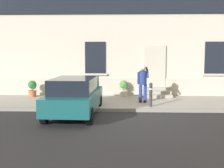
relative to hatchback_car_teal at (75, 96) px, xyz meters
The scene contains 12 objects.
ground_plane 2.07m from the hatchback_car_teal, ahead, with size 80.00×80.00×0.00m, color #232326.
sidewalk 3.32m from the hatchback_car_teal, 53.97° to the left, with size 24.00×3.60×0.15m, color #99968E.
curb_edge 2.17m from the hatchback_car_teal, 21.79° to the left, with size 24.00×0.12×0.15m, color gray.
building_facade 6.20m from the hatchback_car_teal, 69.50° to the left, with size 24.00×1.52×7.50m.
entrance_stoop 5.44m from the hatchback_car_teal, 48.34° to the left, with size 1.68×0.96×0.48m.
hatchback_car_teal is the anchor object (origin of this frame).
bollard_near_person 3.30m from the hatchback_car_teal, 20.81° to the left, with size 0.15×0.15×1.04m.
bollard_far_left 1.56m from the hatchback_car_teal, 131.12° to the left, with size 0.15×0.15×1.04m.
person_on_phone 3.59m from the hatchback_car_teal, 37.84° to the left, with size 0.51×0.49×1.75m.
planter_terracotta 4.73m from the hatchback_car_teal, 127.34° to the left, with size 0.44×0.44×0.86m.
planter_charcoal 3.72m from the hatchback_car_teal, 97.10° to the left, with size 0.44×0.44×0.86m.
planter_cream 4.49m from the hatchback_car_teal, 64.24° to the left, with size 0.44×0.44×0.86m.
Camera 1 is at (-0.07, -10.78, 2.47)m, focal length 45.62 mm.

